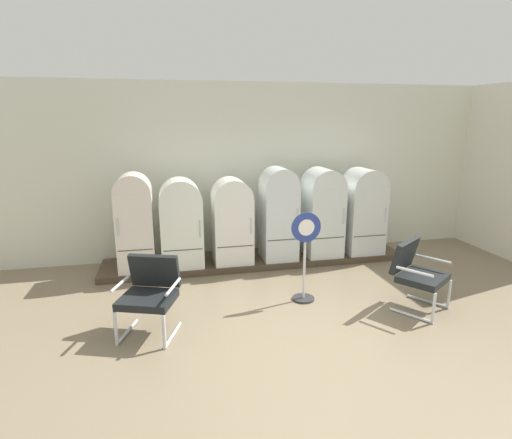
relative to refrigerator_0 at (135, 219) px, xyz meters
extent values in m
cube|color=#7D6D55|center=(2.06, -2.88, -0.99)|extent=(12.00, 10.00, 0.05)
cube|color=silver|center=(2.06, 0.78, 0.63)|extent=(11.76, 0.12, 3.19)
cube|color=#47443F|center=(2.06, 0.77, 1.88)|extent=(11.76, 0.07, 0.06)
cube|color=silver|center=(6.72, -0.38, 0.63)|extent=(0.12, 2.20, 3.19)
cube|color=#47392A|center=(2.06, 0.14, -0.91)|extent=(5.40, 0.95, 0.11)
cube|color=silver|center=(0.00, 0.00, -0.20)|extent=(0.59, 0.59, 1.31)
cylinder|color=silver|center=(0.00, 0.00, 0.45)|extent=(0.59, 0.58, 0.59)
cube|color=#383838|center=(0.00, -0.30, -0.43)|extent=(0.54, 0.01, 0.01)
cylinder|color=silver|center=(-0.23, -0.31, -0.04)|extent=(0.02, 0.02, 0.28)
cube|color=white|center=(0.74, 0.01, -0.28)|extent=(0.69, 0.60, 1.14)
cylinder|color=white|center=(0.74, 0.01, 0.29)|extent=(0.69, 0.59, 0.69)
cube|color=#383838|center=(0.74, -0.30, -0.49)|extent=(0.64, 0.01, 0.01)
cylinder|color=silver|center=(1.03, -0.31, -0.14)|extent=(0.02, 0.02, 0.28)
cube|color=white|center=(1.61, 0.01, -0.28)|extent=(0.66, 0.60, 1.14)
cylinder|color=white|center=(1.61, 0.01, 0.29)|extent=(0.66, 0.59, 0.66)
cube|color=#383838|center=(1.61, -0.30, -0.49)|extent=(0.61, 0.01, 0.01)
cylinder|color=silver|center=(1.88, -0.31, -0.15)|extent=(0.02, 0.02, 0.28)
cube|color=silver|center=(2.44, 0.01, -0.19)|extent=(0.60, 0.60, 1.33)
cylinder|color=silver|center=(2.44, 0.01, 0.48)|extent=(0.60, 0.59, 0.60)
cube|color=#383838|center=(2.44, -0.30, -0.43)|extent=(0.55, 0.01, 0.01)
cylinder|color=silver|center=(2.68, -0.31, -0.03)|extent=(0.02, 0.02, 0.28)
cube|color=silver|center=(3.27, 0.05, -0.22)|extent=(0.64, 0.69, 1.27)
cylinder|color=silver|center=(3.27, 0.05, 0.42)|extent=(0.64, 0.67, 0.64)
cube|color=#383838|center=(3.27, -0.30, -0.45)|extent=(0.58, 0.01, 0.01)
cylinder|color=silver|center=(3.53, -0.31, -0.07)|extent=(0.02, 0.02, 0.28)
cube|color=silver|center=(4.07, 0.03, -0.24)|extent=(0.68, 0.65, 1.22)
cylinder|color=silver|center=(4.07, 0.03, 0.37)|extent=(0.68, 0.64, 0.68)
cube|color=#383838|center=(4.07, -0.30, -0.46)|extent=(0.62, 0.01, 0.01)
cylinder|color=silver|center=(4.34, -0.31, -0.09)|extent=(0.02, 0.02, 0.28)
cylinder|color=silver|center=(-0.03, -1.97, -0.94)|extent=(0.24, 0.56, 0.04)
cylinder|color=silver|center=(-0.12, -2.22, -0.74)|extent=(0.05, 0.05, 0.40)
cylinder|color=silver|center=(0.51, -2.17, -0.94)|extent=(0.24, 0.56, 0.04)
cylinder|color=silver|center=(0.42, -2.42, -0.74)|extent=(0.05, 0.05, 0.40)
cube|color=black|center=(0.24, -2.07, -0.49)|extent=(0.76, 0.71, 0.09)
cube|color=black|center=(0.33, -1.81, -0.23)|extent=(0.63, 0.36, 0.44)
cylinder|color=silver|center=(-0.07, -1.96, -0.31)|extent=(0.20, 0.46, 0.04)
cylinder|color=silver|center=(0.55, -2.18, -0.31)|extent=(0.20, 0.46, 0.04)
cylinder|color=silver|center=(3.61, -2.35, -0.94)|extent=(0.36, 0.50, 0.04)
cylinder|color=silver|center=(3.77, -2.57, -0.74)|extent=(0.06, 0.06, 0.40)
cylinder|color=silver|center=(4.09, -2.02, -0.94)|extent=(0.36, 0.50, 0.04)
cylinder|color=silver|center=(4.24, -2.24, -0.74)|extent=(0.06, 0.06, 0.40)
cube|color=black|center=(3.85, -2.19, -0.49)|extent=(0.81, 0.79, 0.09)
cube|color=black|center=(3.69, -1.96, -0.23)|extent=(0.60, 0.48, 0.44)
cylinder|color=silver|center=(3.58, -2.37, -0.31)|extent=(0.30, 0.41, 0.04)
cylinder|color=silver|center=(4.12, -2.00, -0.31)|extent=(0.30, 0.41, 0.04)
cylinder|color=#2D2D30|center=(2.39, -1.53, -0.95)|extent=(0.32, 0.32, 0.03)
cylinder|color=silver|center=(2.39, -1.53, -0.40)|extent=(0.04, 0.04, 1.06)
cylinder|color=navy|center=(2.39, -1.56, 0.13)|extent=(0.42, 0.02, 0.42)
cylinder|color=white|center=(2.39, -1.57, 0.13)|extent=(0.23, 0.00, 0.23)
camera|label=1|loc=(0.53, -6.69, 1.61)|focal=28.52mm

